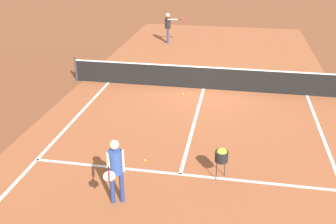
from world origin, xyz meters
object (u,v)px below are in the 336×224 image
object	(u,v)px
player_far	(168,25)
tennis_ball_near_net	(183,94)
net	(204,78)
tennis_ball_mid_court	(145,160)
player_near	(115,165)
ball_hopper	(222,155)

from	to	relation	value
player_far	tennis_ball_near_net	distance (m)	8.24
net	tennis_ball_near_net	size ratio (longest dim) A/B	169.58
player_far	tennis_ball_near_net	xyz separation A→B (m)	(2.04, -7.91, -1.05)
tennis_ball_mid_court	tennis_ball_near_net	size ratio (longest dim) A/B	1.00
player_near	player_far	distance (m)	15.03
ball_hopper	tennis_ball_mid_court	distance (m)	2.26
ball_hopper	tennis_ball_mid_court	bearing A→B (deg)	169.05
net	player_far	size ratio (longest dim) A/B	6.47
player_far	ball_hopper	world-z (taller)	player_far
ball_hopper	tennis_ball_mid_court	size ratio (longest dim) A/B	13.25
net	player_near	xyz separation A→B (m)	(-1.28, -7.84, 0.55)
player_near	tennis_ball_mid_court	size ratio (longest dim) A/B	25.30
net	tennis_ball_mid_court	xyz separation A→B (m)	(-1.07, -5.94, -0.46)
ball_hopper	tennis_ball_mid_court	xyz separation A→B (m)	(-2.12, 0.41, -0.64)
player_far	ball_hopper	xyz separation A→B (m)	(3.84, -13.47, -0.41)
net	ball_hopper	distance (m)	6.44
tennis_ball_near_net	player_near	bearing A→B (deg)	-94.28
net	ball_hopper	world-z (taller)	net
tennis_ball_mid_court	player_far	bearing A→B (deg)	97.50
player_near	net	bearing A→B (deg)	80.73
tennis_ball_mid_court	tennis_ball_near_net	distance (m)	5.15
ball_hopper	tennis_ball_near_net	xyz separation A→B (m)	(-1.81, 5.56, -0.64)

